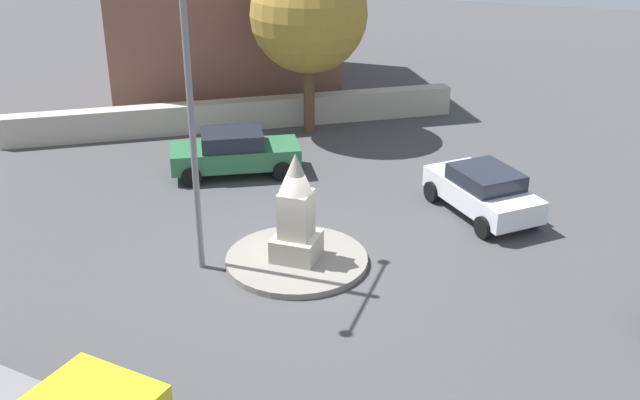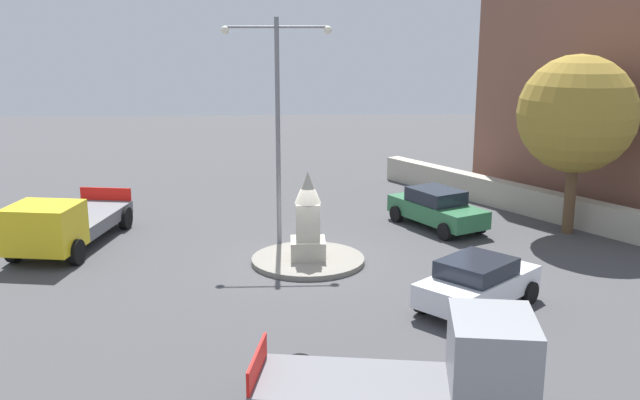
{
  "view_description": "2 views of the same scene",
  "coord_description": "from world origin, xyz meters",
  "px_view_note": "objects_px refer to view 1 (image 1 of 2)",
  "views": [
    {
      "loc": [
        16.38,
        6.14,
        9.8
      ],
      "look_at": [
        -0.2,
        0.57,
        1.8
      ],
      "focal_mm": 42.91,
      "sensor_mm": 36.0,
      "label": 1
    },
    {
      "loc": [
        0.59,
        22.68,
        7.64
      ],
      "look_at": [
        -0.4,
        -0.1,
        2.09
      ],
      "focal_mm": 40.69,
      "sensor_mm": 36.0,
      "label": 2
    }
  ],
  "objects_px": {
    "car_white_parked_right": "(483,190)",
    "monument": "(296,212)",
    "car_green_parked_left": "(235,152)",
    "tree_near_wall": "(309,14)",
    "streetlamp": "(189,86)"
  },
  "relations": [
    {
      "from": "car_white_parked_right",
      "to": "monument",
      "type": "bearing_deg",
      "value": -42.48
    },
    {
      "from": "car_green_parked_left",
      "to": "car_white_parked_right",
      "type": "bearing_deg",
      "value": 86.37
    },
    {
      "from": "monument",
      "to": "tree_near_wall",
      "type": "relative_size",
      "value": 0.44
    },
    {
      "from": "monument",
      "to": "streetlamp",
      "type": "height_order",
      "value": "streetlamp"
    },
    {
      "from": "monument",
      "to": "tree_near_wall",
      "type": "xyz_separation_m",
      "value": [
        -9.85,
        -3.1,
        2.99
      ]
    },
    {
      "from": "streetlamp",
      "to": "tree_near_wall",
      "type": "height_order",
      "value": "streetlamp"
    },
    {
      "from": "car_white_parked_right",
      "to": "tree_near_wall",
      "type": "xyz_separation_m",
      "value": [
        -5.31,
        -7.25,
        3.7
      ]
    },
    {
      "from": "monument",
      "to": "car_white_parked_right",
      "type": "relative_size",
      "value": 0.73
    },
    {
      "from": "car_white_parked_right",
      "to": "streetlamp",
      "type": "bearing_deg",
      "value": -49.39
    },
    {
      "from": "car_white_parked_right",
      "to": "car_green_parked_left",
      "type": "height_order",
      "value": "car_green_parked_left"
    },
    {
      "from": "tree_near_wall",
      "to": "car_green_parked_left",
      "type": "bearing_deg",
      "value": -11.0
    },
    {
      "from": "streetlamp",
      "to": "tree_near_wall",
      "type": "xyz_separation_m",
      "value": [
        -10.82,
        -0.84,
        -0.35
      ]
    },
    {
      "from": "monument",
      "to": "tree_near_wall",
      "type": "bearing_deg",
      "value": -162.55
    },
    {
      "from": "monument",
      "to": "tree_near_wall",
      "type": "height_order",
      "value": "tree_near_wall"
    },
    {
      "from": "car_white_parked_right",
      "to": "tree_near_wall",
      "type": "height_order",
      "value": "tree_near_wall"
    }
  ]
}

